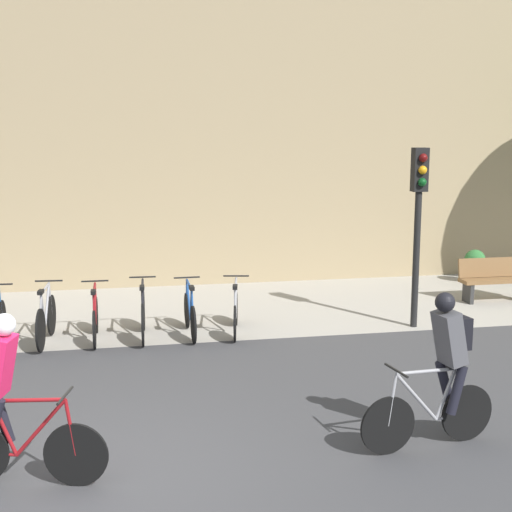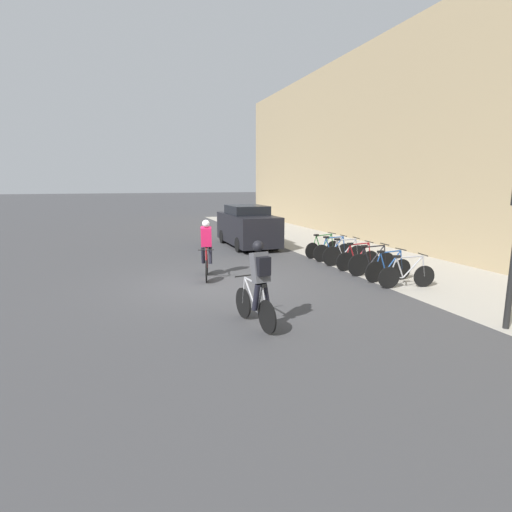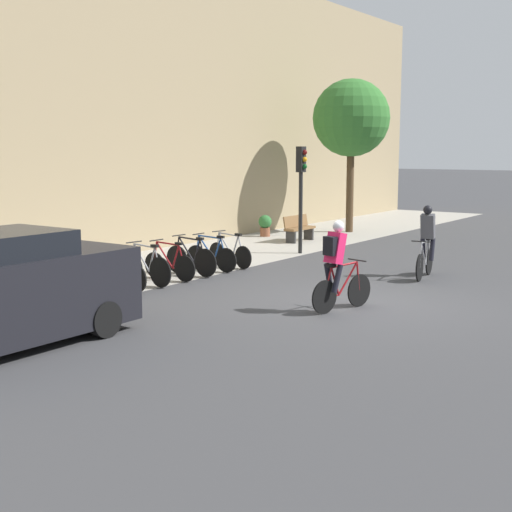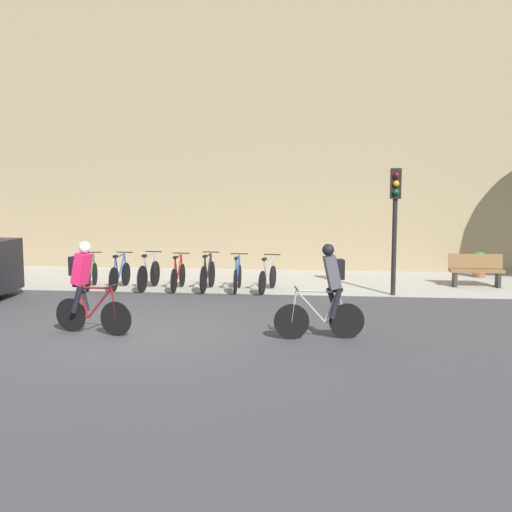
{
  "view_description": "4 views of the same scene",
  "coord_description": "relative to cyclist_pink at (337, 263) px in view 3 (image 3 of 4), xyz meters",
  "views": [
    {
      "loc": [
        0.29,
        -6.94,
        3.52
      ],
      "look_at": [
        2.21,
        3.13,
        1.69
      ],
      "focal_mm": 50.0,
      "sensor_mm": 36.0,
      "label": 1
    },
    {
      "loc": [
        10.94,
        -2.47,
        2.89
      ],
      "look_at": [
        0.64,
        1.13,
        0.86
      ],
      "focal_mm": 28.0,
      "sensor_mm": 36.0,
      "label": 2
    },
    {
      "loc": [
        -12.82,
        -6.46,
        3.1
      ],
      "look_at": [
        0.2,
        2.72,
        0.73
      ],
      "focal_mm": 50.0,
      "sensor_mm": 36.0,
      "label": 3
    },
    {
      "loc": [
        3.63,
        -11.6,
        2.95
      ],
      "look_at": [
        2.24,
        1.61,
        1.34
      ],
      "focal_mm": 45.0,
      "sensor_mm": 36.0,
      "label": 4
    }
  ],
  "objects": [
    {
      "name": "parked_bike_3",
      "position": [
        0.68,
        4.93,
        -0.56
      ],
      "size": [
        0.46,
        1.61,
        0.95
      ],
      "color": "black",
      "rests_on": "ground"
    },
    {
      "name": "kerb_strip",
      "position": [
        0.88,
        6.7,
        -0.94
      ],
      "size": [
        44.0,
        4.5,
        0.01
      ],
      "primitive_type": "cube",
      "color": "#A39E93",
      "rests_on": "ground"
    },
    {
      "name": "parked_bike_1",
      "position": [
        -0.92,
        4.93,
        -0.56
      ],
      "size": [
        0.46,
        1.6,
        0.96
      ],
      "color": "black",
      "rests_on": "ground"
    },
    {
      "name": "cyclist_grey",
      "position": [
        4.63,
        0.04,
        -0.0
      ],
      "size": [
        1.67,
        0.53,
        1.77
      ],
      "color": "black",
      "rests_on": "ground"
    },
    {
      "name": "bench",
      "position": [
        8.7,
        6.26,
        -0.49
      ],
      "size": [
        1.44,
        0.44,
        0.89
      ],
      "color": "brown",
      "rests_on": "ground"
    },
    {
      "name": "parked_bike_5",
      "position": [
        2.28,
        4.93,
        -0.56
      ],
      "size": [
        0.46,
        1.61,
        0.95
      ],
      "color": "black",
      "rests_on": "ground"
    },
    {
      "name": "street_tree_0",
      "position": [
        12.23,
        6.18,
        3.32
      ],
      "size": [
        2.89,
        2.89,
        5.74
      ],
      "color": "#4C3823",
      "rests_on": "ground"
    },
    {
      "name": "traffic_light_pole",
      "position": [
        6.3,
        4.7,
        1.29
      ],
      "size": [
        0.26,
        0.3,
        3.21
      ],
      "color": "black",
      "rests_on": "ground"
    },
    {
      "name": "parked_bike_6",
      "position": [
        3.08,
        4.93,
        -0.56
      ],
      "size": [
        0.48,
        1.63,
        0.94
      ],
      "color": "black",
      "rests_on": "ground"
    },
    {
      "name": "building_facade",
      "position": [
        0.88,
        9.25,
        3.7
      ],
      "size": [
        44.0,
        0.6,
        9.3
      ],
      "primitive_type": "cube",
      "color": "#9E8966",
      "rests_on": "ground"
    },
    {
      "name": "potted_plant",
      "position": [
        9.19,
        7.99,
        -0.51
      ],
      "size": [
        0.48,
        0.48,
        0.78
      ],
      "color": "brown",
      "rests_on": "ground"
    },
    {
      "name": "parked_car",
      "position": [
        -5.28,
        3.03,
        -0.05
      ],
      "size": [
        4.3,
        1.84,
        1.85
      ],
      "color": "black",
      "rests_on": "ground"
    },
    {
      "name": "parked_bike_0",
      "position": [
        -1.72,
        4.93,
        -0.56
      ],
      "size": [
        0.46,
        1.61,
        0.94
      ],
      "color": "black",
      "rests_on": "ground"
    },
    {
      "name": "ground",
      "position": [
        0.88,
        -0.05,
        -0.95
      ],
      "size": [
        200.0,
        200.0,
        0.0
      ],
      "primitive_type": "plane",
      "color": "#3D3D3F"
    },
    {
      "name": "parked_bike_2",
      "position": [
        -0.12,
        4.93,
        -0.54
      ],
      "size": [
        0.46,
        1.67,
        0.98
      ],
      "color": "black",
      "rests_on": "ground"
    },
    {
      "name": "cyclist_pink",
      "position": [
        0.0,
        0.0,
        0.0
      ],
      "size": [
        1.62,
        0.58,
        1.77
      ],
      "color": "black",
      "rests_on": "ground"
    },
    {
      "name": "parked_bike_4",
      "position": [
        1.48,
        4.93,
        -0.53
      ],
      "size": [
        0.46,
        1.68,
        0.99
      ],
      "color": "black",
      "rests_on": "ground"
    }
  ]
}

